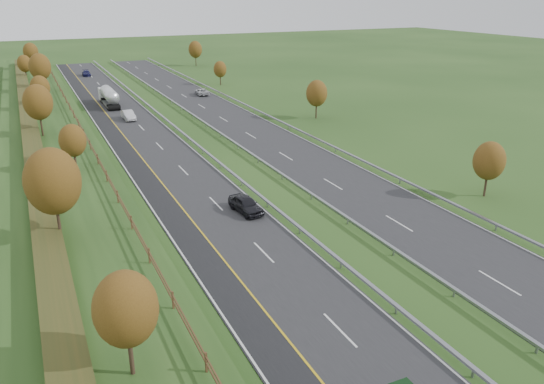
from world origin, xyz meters
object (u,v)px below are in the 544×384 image
(road_tanker, at_px, (109,96))
(car_oncoming, at_px, (202,92))
(car_small_far, at_px, (86,73))
(car_dark_near, at_px, (246,204))
(car_silver_mid, at_px, (128,115))

(road_tanker, relative_size, car_oncoming, 2.26)
(road_tanker, xyz_separation_m, car_small_far, (0.77, 41.66, -1.14))
(road_tanker, distance_m, car_small_far, 41.68)
(car_dark_near, xyz_separation_m, car_silver_mid, (-2.72, 45.81, -0.02))
(road_tanker, height_order, car_oncoming, road_tanker)
(car_dark_near, relative_size, car_oncoming, 0.96)
(car_dark_near, bearing_deg, road_tanker, 86.45)
(car_silver_mid, bearing_deg, road_tanker, 91.61)
(car_dark_near, height_order, car_small_far, car_dark_near)
(car_oncoming, bearing_deg, car_small_far, -57.74)
(road_tanker, distance_m, car_dark_near, 59.56)
(car_dark_near, bearing_deg, car_silver_mid, 86.30)
(car_dark_near, distance_m, car_small_far, 101.14)
(car_silver_mid, xyz_separation_m, car_small_far, (-0.20, 55.28, -0.10))
(car_oncoming, bearing_deg, car_silver_mid, 48.68)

